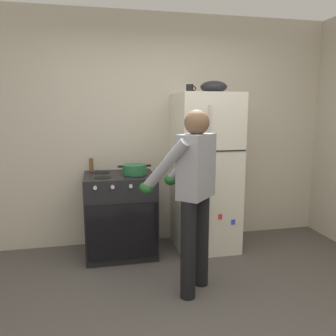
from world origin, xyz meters
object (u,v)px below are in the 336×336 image
(person_cook, at_px, (192,186))
(coffee_mug, at_px, (190,89))
(stove_range, at_px, (120,215))
(pepper_mill, at_px, (91,165))
(mixing_bowl, at_px, (214,87))
(refrigerator, at_px, (205,172))
(red_pot, at_px, (134,169))

(person_cook, distance_m, coffee_mug, 1.33)
(stove_range, distance_m, person_cook, 1.19)
(pepper_mill, bearing_deg, coffee_mug, -7.75)
(coffee_mug, bearing_deg, mixing_bowl, -10.99)
(stove_range, bearing_deg, mixing_bowl, 0.56)
(refrigerator, bearing_deg, stove_range, -179.41)
(mixing_bowl, bearing_deg, coffee_mug, 169.01)
(refrigerator, xyz_separation_m, mixing_bowl, (0.08, 0.00, 0.96))
(refrigerator, bearing_deg, person_cook, -114.42)
(coffee_mug, xyz_separation_m, pepper_mill, (-1.10, 0.15, -0.84))
(person_cook, bearing_deg, stove_range, 121.43)
(red_pot, relative_size, mixing_bowl, 1.20)
(pepper_mill, bearing_deg, refrigerator, -8.89)
(stove_range, bearing_deg, coffee_mug, 4.30)
(coffee_mug, distance_m, pepper_mill, 1.40)
(stove_range, relative_size, person_cook, 0.57)
(red_pot, bearing_deg, coffee_mug, 8.85)
(refrigerator, bearing_deg, mixing_bowl, 0.22)
(pepper_mill, xyz_separation_m, mixing_bowl, (1.36, -0.20, 0.86))
(mixing_bowl, bearing_deg, red_pot, -176.82)
(coffee_mug, relative_size, mixing_bowl, 0.38)
(person_cook, height_order, mixing_bowl, mixing_bowl)
(stove_range, xyz_separation_m, mixing_bowl, (1.06, 0.01, 1.40))
(pepper_mill, bearing_deg, stove_range, -35.04)
(refrigerator, height_order, person_cook, refrigerator)
(refrigerator, relative_size, red_pot, 4.98)
(refrigerator, height_order, stove_range, refrigerator)
(coffee_mug, bearing_deg, pepper_mill, 172.25)
(person_cook, xyz_separation_m, red_pot, (-0.40, 0.88, 0.01))
(red_pot, distance_m, mixing_bowl, 1.26)
(red_pot, relative_size, pepper_mill, 2.33)
(person_cook, distance_m, red_pot, 0.96)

